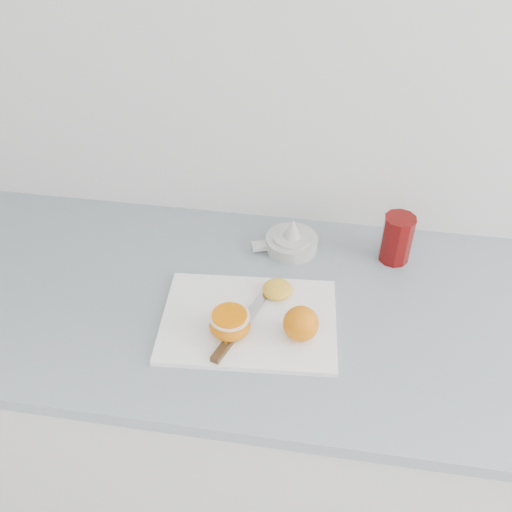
% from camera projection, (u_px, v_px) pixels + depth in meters
% --- Properties ---
extents(counter, '(2.42, 0.64, 0.89)m').
position_uv_depth(counter, '(308.00, 428.00, 1.47)').
color(counter, silver).
rests_on(counter, ground).
extents(cutting_board, '(0.37, 0.28, 0.01)m').
position_uv_depth(cutting_board, '(249.00, 321.00, 1.15)').
color(cutting_board, white).
rests_on(cutting_board, counter).
extents(whole_orange, '(0.07, 0.07, 0.07)m').
position_uv_depth(whole_orange, '(301.00, 324.00, 1.08)').
color(whole_orange, orange).
rests_on(whole_orange, cutting_board).
extents(half_orange, '(0.08, 0.08, 0.05)m').
position_uv_depth(half_orange, '(230.00, 324.00, 1.10)').
color(half_orange, orange).
rests_on(half_orange, cutting_board).
extents(squeezed_shell, '(0.06, 0.06, 0.03)m').
position_uv_depth(squeezed_shell, '(277.00, 289.00, 1.19)').
color(squeezed_shell, gold).
rests_on(squeezed_shell, cutting_board).
extents(paring_knife, '(0.08, 0.20, 0.01)m').
position_uv_depth(paring_knife, '(231.00, 339.00, 1.09)').
color(paring_knife, '#4E391B').
rests_on(paring_knife, cutting_board).
extents(citrus_juicer, '(0.15, 0.12, 0.08)m').
position_uv_depth(citrus_juicer, '(291.00, 240.00, 1.32)').
color(citrus_juicer, silver).
rests_on(citrus_juicer, counter).
extents(red_tumbler, '(0.07, 0.07, 0.12)m').
position_uv_depth(red_tumbler, '(396.00, 240.00, 1.27)').
color(red_tumbler, '#610808').
rests_on(red_tumbler, counter).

